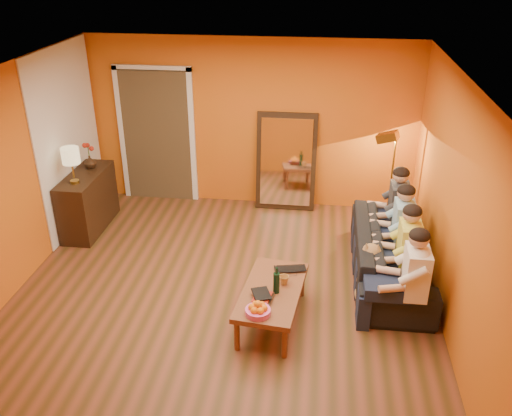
# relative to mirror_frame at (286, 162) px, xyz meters

# --- Properties ---
(room_shell) EXTENTS (5.00, 5.50, 2.60)m
(room_shell) POSITION_rel_mirror_frame_xyz_m (-0.55, -2.26, 0.54)
(room_shell) COLOR brown
(room_shell) RESTS_ON ground
(white_accent) EXTENTS (0.02, 1.90, 2.58)m
(white_accent) POSITION_rel_mirror_frame_xyz_m (-3.04, -0.88, 0.54)
(white_accent) COLOR white
(white_accent) RESTS_ON wall_left
(doorway_recess) EXTENTS (1.06, 0.30, 2.10)m
(doorway_recess) POSITION_rel_mirror_frame_xyz_m (-2.05, 0.20, 0.29)
(doorway_recess) COLOR #3F2D19
(doorway_recess) RESTS_ON floor
(door_jamb_left) EXTENTS (0.08, 0.06, 2.20)m
(door_jamb_left) POSITION_rel_mirror_frame_xyz_m (-2.62, 0.08, 0.29)
(door_jamb_left) COLOR white
(door_jamb_left) RESTS_ON wall_back
(door_jamb_right) EXTENTS (0.08, 0.06, 2.20)m
(door_jamb_right) POSITION_rel_mirror_frame_xyz_m (-1.48, 0.08, 0.29)
(door_jamb_right) COLOR white
(door_jamb_right) RESTS_ON wall_back
(door_header) EXTENTS (1.22, 0.06, 0.08)m
(door_header) POSITION_rel_mirror_frame_xyz_m (-2.05, 0.08, 1.36)
(door_header) COLOR white
(door_header) RESTS_ON wall_back
(mirror_frame) EXTENTS (0.92, 0.27, 1.51)m
(mirror_frame) POSITION_rel_mirror_frame_xyz_m (0.00, 0.00, 0.00)
(mirror_frame) COLOR black
(mirror_frame) RESTS_ON floor
(mirror_glass) EXTENTS (0.78, 0.21, 1.35)m
(mirror_glass) POSITION_rel_mirror_frame_xyz_m (0.00, -0.04, 0.00)
(mirror_glass) COLOR white
(mirror_glass) RESTS_ON mirror_frame
(sideboard) EXTENTS (0.44, 1.18, 0.85)m
(sideboard) POSITION_rel_mirror_frame_xyz_m (-2.79, -1.08, -0.34)
(sideboard) COLOR black
(sideboard) RESTS_ON floor
(table_lamp) EXTENTS (0.24, 0.24, 0.51)m
(table_lamp) POSITION_rel_mirror_frame_xyz_m (-2.79, -1.38, 0.34)
(table_lamp) COLOR beige
(table_lamp) RESTS_ON sideboard
(sofa) EXTENTS (2.23, 0.87, 0.65)m
(sofa) POSITION_rel_mirror_frame_xyz_m (1.45, -1.84, -0.43)
(sofa) COLOR black
(sofa) RESTS_ON floor
(coffee_table) EXTENTS (0.75, 1.28, 0.42)m
(coffee_table) POSITION_rel_mirror_frame_xyz_m (0.08, -2.92, -0.55)
(coffee_table) COLOR brown
(coffee_table) RESTS_ON floor
(floor_lamp) EXTENTS (0.37, 0.33, 1.44)m
(floor_lamp) POSITION_rel_mirror_frame_xyz_m (1.55, -0.46, -0.04)
(floor_lamp) COLOR #AB8B32
(floor_lamp) RESTS_ON floor
(dog) EXTENTS (0.53, 0.69, 0.72)m
(dog) POSITION_rel_mirror_frame_xyz_m (1.20, -2.42, -0.40)
(dog) COLOR #AF794F
(dog) RESTS_ON floor
(person_far_left) EXTENTS (0.70, 0.44, 1.22)m
(person_far_left) POSITION_rel_mirror_frame_xyz_m (1.58, -2.84, -0.15)
(person_far_left) COLOR silver
(person_far_left) RESTS_ON sofa
(person_mid_left) EXTENTS (0.70, 0.44, 1.22)m
(person_mid_left) POSITION_rel_mirror_frame_xyz_m (1.58, -2.29, -0.15)
(person_mid_left) COLOR gold
(person_mid_left) RESTS_ON sofa
(person_mid_right) EXTENTS (0.70, 0.44, 1.22)m
(person_mid_right) POSITION_rel_mirror_frame_xyz_m (1.58, -1.74, -0.15)
(person_mid_right) COLOR #87B6D0
(person_mid_right) RESTS_ON sofa
(person_far_right) EXTENTS (0.70, 0.44, 1.22)m
(person_far_right) POSITION_rel_mirror_frame_xyz_m (1.58, -1.19, -0.15)
(person_far_right) COLOR #2D2E31
(person_far_right) RESTS_ON sofa
(fruit_bowl) EXTENTS (0.26, 0.26, 0.16)m
(fruit_bowl) POSITION_rel_mirror_frame_xyz_m (-0.02, -3.37, -0.26)
(fruit_bowl) COLOR #E651A3
(fruit_bowl) RESTS_ON coffee_table
(wine_bottle) EXTENTS (0.07, 0.07, 0.31)m
(wine_bottle) POSITION_rel_mirror_frame_xyz_m (0.13, -2.97, -0.18)
(wine_bottle) COLOR black
(wine_bottle) RESTS_ON coffee_table
(tumbler) EXTENTS (0.13, 0.13, 0.10)m
(tumbler) POSITION_rel_mirror_frame_xyz_m (0.20, -2.80, -0.29)
(tumbler) COLOR #B27F3F
(tumbler) RESTS_ON coffee_table
(laptop) EXTENTS (0.41, 0.31, 0.03)m
(laptop) POSITION_rel_mirror_frame_xyz_m (0.26, -2.57, -0.33)
(laptop) COLOR black
(laptop) RESTS_ON coffee_table
(book_lower) EXTENTS (0.23, 0.29, 0.03)m
(book_lower) POSITION_rel_mirror_frame_xyz_m (-0.10, -3.12, -0.33)
(book_lower) COLOR black
(book_lower) RESTS_ON coffee_table
(book_mid) EXTENTS (0.21, 0.26, 0.02)m
(book_mid) POSITION_rel_mirror_frame_xyz_m (-0.09, -3.11, -0.31)
(book_mid) COLOR #A12012
(book_mid) RESTS_ON book_lower
(book_upper) EXTENTS (0.25, 0.28, 0.02)m
(book_upper) POSITION_rel_mirror_frame_xyz_m (-0.10, -3.13, -0.29)
(book_upper) COLOR black
(book_upper) RESTS_ON book_mid
(vase) EXTENTS (0.18, 0.18, 0.18)m
(vase) POSITION_rel_mirror_frame_xyz_m (-2.79, -0.83, 0.18)
(vase) COLOR black
(vase) RESTS_ON sideboard
(flowers) EXTENTS (0.17, 0.17, 0.39)m
(flowers) POSITION_rel_mirror_frame_xyz_m (-2.79, -0.83, 0.41)
(flowers) COLOR #A12012
(flowers) RESTS_ON vase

